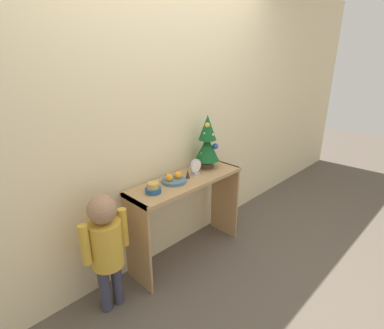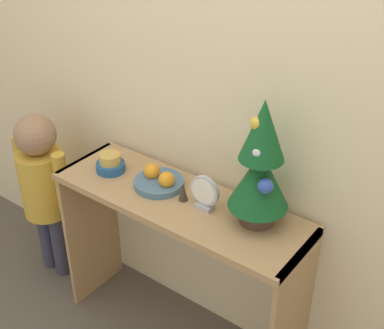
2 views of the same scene
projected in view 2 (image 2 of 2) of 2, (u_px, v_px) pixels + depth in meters
The scene contains 8 objects.
back_wall at pixel (213, 71), 2.05m from camera, with size 7.00×0.05×2.50m, color beige.
console_table at pixel (179, 236), 2.24m from camera, with size 1.10×0.36×0.78m.
mini_tree at pixel (260, 165), 1.88m from camera, with size 0.22×0.22×0.50m.
fruit_bowl at pixel (159, 181), 2.21m from camera, with size 0.21×0.21×0.08m.
singing_bowl at pixel (110, 164), 2.30m from camera, with size 0.13×0.13×0.08m.
desk_clock at pixel (205, 193), 2.05m from camera, with size 0.13×0.04×0.15m.
figurine at pixel (183, 192), 2.11m from camera, with size 0.04×0.04×0.08m.
child_figure at pixel (43, 180), 2.64m from camera, with size 0.36×0.23×0.93m.
Camera 2 is at (1.10, -1.20, 2.00)m, focal length 50.00 mm.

